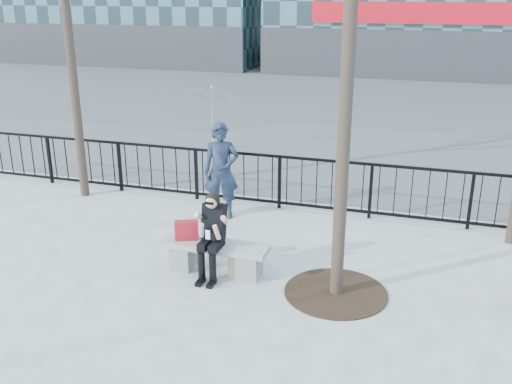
% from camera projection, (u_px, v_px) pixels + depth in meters
% --- Properties ---
extents(ground, '(120.00, 120.00, 0.00)m').
position_uv_depth(ground, '(216.00, 272.00, 8.90)').
color(ground, gray).
rests_on(ground, ground).
extents(street_surface, '(60.00, 23.00, 0.01)m').
position_uv_depth(street_surface, '(355.00, 103.00, 22.40)').
color(street_surface, '#474747').
rests_on(street_surface, ground).
extents(railing, '(14.00, 0.06, 1.10)m').
position_uv_depth(railing, '(270.00, 181.00, 11.42)').
color(railing, black).
rests_on(railing, ground).
extents(tree_grate, '(1.50, 1.50, 0.02)m').
position_uv_depth(tree_grate, '(336.00, 292.00, 8.27)').
color(tree_grate, black).
rests_on(tree_grate, ground).
extents(bench_main, '(1.65, 0.46, 0.49)m').
position_uv_depth(bench_main, '(216.00, 254.00, 8.81)').
color(bench_main, slate).
rests_on(bench_main, ground).
extents(seated_woman, '(0.50, 0.64, 1.34)m').
position_uv_depth(seated_woman, '(211.00, 237.00, 8.54)').
color(seated_woman, black).
rests_on(seated_woman, ground).
extents(handbag, '(0.39, 0.29, 0.29)m').
position_uv_depth(handbag, '(187.00, 230.00, 8.85)').
color(handbag, '#A21420').
rests_on(handbag, bench_main).
extents(shopping_bag, '(0.39, 0.15, 0.37)m').
position_uv_depth(shopping_bag, '(241.00, 268.00, 8.61)').
color(shopping_bag, tan).
rests_on(shopping_bag, ground).
extents(standing_man, '(0.78, 0.63, 1.86)m').
position_uv_depth(standing_man, '(221.00, 171.00, 10.79)').
color(standing_man, black).
rests_on(standing_man, ground).
extents(vendor_umbrella, '(2.25, 2.28, 1.83)m').
position_uv_depth(vendor_umbrella, '(212.00, 118.00, 15.46)').
color(vendor_umbrella, yellow).
rests_on(vendor_umbrella, ground).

